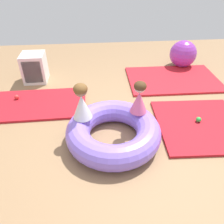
% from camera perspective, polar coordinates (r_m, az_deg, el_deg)
% --- Properties ---
extents(ground_plane, '(8.00, 8.00, 0.00)m').
position_cam_1_polar(ground_plane, '(3.21, 2.48, -5.62)').
color(ground_plane, '#93704C').
extents(gym_mat_center_rear, '(1.83, 1.22, 0.04)m').
position_cam_1_polar(gym_mat_center_rear, '(4.74, 15.49, 8.20)').
color(gym_mat_center_rear, red).
rests_on(gym_mat_center_rear, ground).
extents(gym_mat_near_right, '(1.80, 0.96, 0.04)m').
position_cam_1_polar(gym_mat_near_right, '(4.01, -19.83, 1.88)').
color(gym_mat_near_right, '#B21923').
rests_on(gym_mat_near_right, ground).
extents(gym_mat_near_left, '(1.33, 1.32, 0.04)m').
position_cam_1_polar(gym_mat_near_left, '(3.59, 21.93, -3.01)').
color(gym_mat_near_left, '#B21923').
rests_on(gym_mat_near_left, ground).
extents(inflatable_cushion, '(1.29, 1.29, 0.33)m').
position_cam_1_polar(inflatable_cushion, '(2.99, 0.35, -5.08)').
color(inflatable_cushion, '#8466E0').
rests_on(inflatable_cushion, ground).
extents(child_in_pink, '(0.32, 0.32, 0.46)m').
position_cam_1_polar(child_in_pink, '(2.98, 7.07, 3.77)').
color(child_in_pink, '#E5608E').
rests_on(child_in_pink, inflatable_cushion).
extents(child_in_white, '(0.36, 0.36, 0.50)m').
position_cam_1_polar(child_in_white, '(2.87, -7.89, 2.67)').
color(child_in_white, white).
rests_on(child_in_white, inflatable_cushion).
extents(play_ball_green, '(0.08, 0.08, 0.08)m').
position_cam_1_polar(play_ball_green, '(3.58, 21.50, -1.82)').
color(play_ball_green, green).
rests_on(play_ball_green, gym_mat_near_left).
extents(play_ball_red, '(0.08, 0.08, 0.08)m').
position_cam_1_polar(play_ball_red, '(4.21, -23.44, 3.59)').
color(play_ball_red, red).
rests_on(play_ball_red, gym_mat_near_right).
extents(exercise_ball_large, '(0.59, 0.59, 0.59)m').
position_cam_1_polar(exercise_ball_large, '(5.32, 17.90, 14.11)').
color(exercise_ball_large, purple).
rests_on(exercise_ball_large, ground).
extents(storage_cube, '(0.44, 0.44, 0.56)m').
position_cam_1_polar(storage_cube, '(4.68, -19.45, 10.65)').
color(storage_cube, silver).
rests_on(storage_cube, ground).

